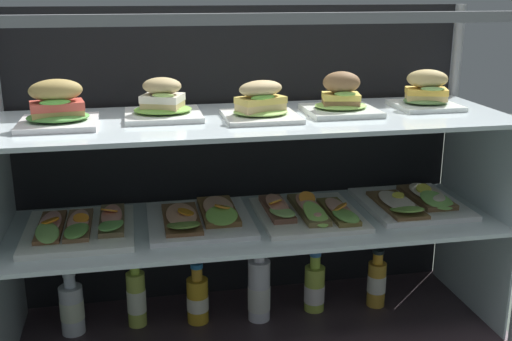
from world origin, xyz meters
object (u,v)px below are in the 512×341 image
(open_sandwich_tray_near_left_corner, at_px, (308,211))
(juice_bottle_front_fourth, at_px, (136,298))
(plated_roll_sandwich_mid_left, at_px, (426,93))
(juice_bottle_back_center, at_px, (198,299))
(juice_bottle_front_left_end, at_px, (72,308))
(juice_bottle_front_middle, at_px, (377,282))
(juice_bottle_back_left, at_px, (259,290))
(plated_roll_sandwich_left_of_center, at_px, (261,105))
(plated_roll_sandwich_near_right_corner, at_px, (341,99))
(juice_bottle_front_right_end, at_px, (314,288))
(open_sandwich_tray_far_left, at_px, (201,217))
(open_sandwich_tray_right_of_center, at_px, (413,202))
(plated_roll_sandwich_far_left, at_px, (57,109))
(open_sandwich_tray_near_right_corner, at_px, (80,227))
(plated_roll_sandwich_far_right, at_px, (163,104))

(open_sandwich_tray_near_left_corner, xyz_separation_m, juice_bottle_front_fourth, (-0.51, 0.08, -0.27))
(plated_roll_sandwich_mid_left, bearing_deg, juice_bottle_back_center, 178.01)
(juice_bottle_front_left_end, relative_size, juice_bottle_front_middle, 1.03)
(plated_roll_sandwich_mid_left, xyz_separation_m, juice_bottle_back_left, (-0.51, 0.00, -0.60))
(plated_roll_sandwich_left_of_center, relative_size, plated_roll_sandwich_near_right_corner, 1.01)
(plated_roll_sandwich_mid_left, relative_size, juice_bottle_front_right_end, 0.89)
(juice_bottle_front_left_end, bearing_deg, juice_bottle_front_right_end, -0.56)
(plated_roll_sandwich_mid_left, height_order, open_sandwich_tray_far_left, plated_roll_sandwich_mid_left)
(open_sandwich_tray_right_of_center, bearing_deg, juice_bottle_front_left_end, 177.22)
(open_sandwich_tray_near_left_corner, bearing_deg, plated_roll_sandwich_near_right_corner, 5.03)
(plated_roll_sandwich_far_left, bearing_deg, juice_bottle_back_center, 11.35)
(plated_roll_sandwich_left_of_center, height_order, plated_roll_sandwich_mid_left, plated_roll_sandwich_mid_left)
(plated_roll_sandwich_far_left, distance_m, juice_bottle_front_fourth, 0.64)
(open_sandwich_tray_near_left_corner, relative_size, juice_bottle_front_middle, 1.69)
(juice_bottle_back_left, distance_m, juice_bottle_front_middle, 0.39)
(plated_roll_sandwich_far_left, distance_m, juice_bottle_front_right_end, 0.96)
(juice_bottle_front_left_end, height_order, juice_bottle_back_left, juice_bottle_back_left)
(open_sandwich_tray_near_right_corner, xyz_separation_m, open_sandwich_tray_right_of_center, (1.00, 0.02, 0.00))
(juice_bottle_front_fourth, height_order, juice_bottle_back_left, juice_bottle_back_left)
(juice_bottle_back_center, relative_size, juice_bottle_back_left, 0.75)
(open_sandwich_tray_right_of_center, relative_size, juice_bottle_back_center, 1.70)
(juice_bottle_front_right_end, bearing_deg, plated_roll_sandwich_far_left, -174.31)
(plated_roll_sandwich_far_left, bearing_deg, open_sandwich_tray_near_right_corner, 23.89)
(plated_roll_sandwich_near_right_corner, relative_size, juice_bottle_front_fourth, 0.89)
(plated_roll_sandwich_near_right_corner, bearing_deg, open_sandwich_tray_near_right_corner, -179.66)
(plated_roll_sandwich_left_of_center, bearing_deg, open_sandwich_tray_far_left, 167.23)
(plated_roll_sandwich_near_right_corner, distance_m, juice_bottle_front_fourth, 0.86)
(plated_roll_sandwich_left_of_center, bearing_deg, juice_bottle_front_right_end, 23.48)
(plated_roll_sandwich_far_left, height_order, open_sandwich_tray_far_left, plated_roll_sandwich_far_left)
(juice_bottle_front_fourth, relative_size, juice_bottle_back_left, 0.86)
(plated_roll_sandwich_far_right, relative_size, plated_roll_sandwich_near_right_corner, 1.05)
(plated_roll_sandwich_left_of_center, bearing_deg, juice_bottle_front_fourth, 164.68)
(open_sandwich_tray_right_of_center, bearing_deg, plated_roll_sandwich_far_right, 177.93)
(open_sandwich_tray_near_right_corner, height_order, open_sandwich_tray_near_left_corner, open_sandwich_tray_near_left_corner)
(plated_roll_sandwich_far_left, xyz_separation_m, open_sandwich_tray_near_right_corner, (0.03, 0.01, -0.34))
(open_sandwich_tray_near_right_corner, bearing_deg, juice_bottle_front_fourth, 28.12)
(plated_roll_sandwich_left_of_center, relative_size, plated_roll_sandwich_mid_left, 1.12)
(plated_roll_sandwich_near_right_corner, bearing_deg, plated_roll_sandwich_left_of_center, -172.89)
(juice_bottle_back_center, bearing_deg, plated_roll_sandwich_far_right, -169.76)
(open_sandwich_tray_far_left, distance_m, open_sandwich_tray_near_left_corner, 0.32)
(plated_roll_sandwich_left_of_center, bearing_deg, open_sandwich_tray_near_right_corner, 177.11)
(open_sandwich_tray_far_left, relative_size, juice_bottle_back_left, 1.26)
(juice_bottle_front_left_end, bearing_deg, juice_bottle_front_middle, -1.11)
(open_sandwich_tray_right_of_center, bearing_deg, juice_bottle_back_center, 176.43)
(plated_roll_sandwich_far_right, distance_m, juice_bottle_front_middle, 0.90)
(open_sandwich_tray_far_left, xyz_separation_m, juice_bottle_back_left, (0.18, 0.02, -0.26))
(open_sandwich_tray_near_right_corner, distance_m, juice_bottle_front_right_end, 0.76)
(juice_bottle_back_left, bearing_deg, juice_bottle_back_center, 173.25)
(plated_roll_sandwich_far_left, distance_m, juice_bottle_front_middle, 1.12)
(juice_bottle_front_left_end, xyz_separation_m, juice_bottle_front_middle, (0.96, -0.02, 0.00))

